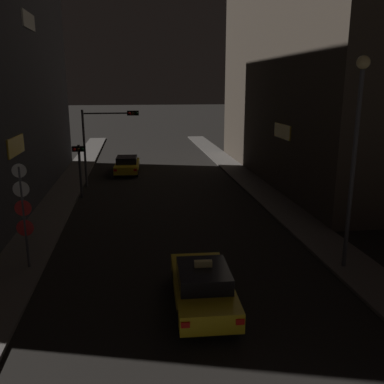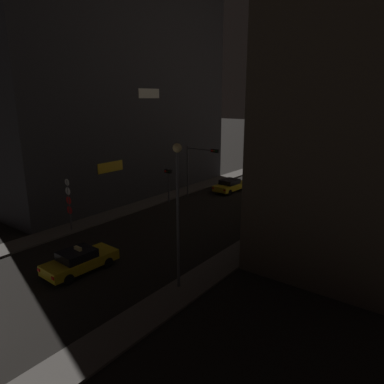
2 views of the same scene
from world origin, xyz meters
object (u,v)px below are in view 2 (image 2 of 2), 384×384
at_px(far_car, 230,185).
at_px(sign_pole_left, 69,201).
at_px(taxi, 80,260).
at_px(street_lamp_near_block, 178,197).
at_px(traffic_light_overhead, 199,161).
at_px(traffic_light_left_kerb, 168,178).

relative_size(far_car, sign_pole_left, 1.12).
xyz_separation_m(taxi, street_lamp_near_block, (5.92, 2.07, 4.48)).
distance_m(taxi, traffic_light_overhead, 18.13).
bearing_deg(sign_pole_left, traffic_light_left_kerb, 85.71).
relative_size(sign_pole_left, street_lamp_near_block, 0.52).
relative_size(traffic_light_overhead, sign_pole_left, 1.31).
distance_m(traffic_light_left_kerb, sign_pole_left, 10.70).
relative_size(traffic_light_overhead, traffic_light_left_kerb, 1.58).
distance_m(taxi, far_car, 21.66).
height_order(traffic_light_overhead, street_lamp_near_block, street_lamp_near_block).
xyz_separation_m(traffic_light_overhead, sign_pole_left, (-2.24, -13.75, -1.41)).
relative_size(taxi, traffic_light_overhead, 0.84).
height_order(far_car, traffic_light_left_kerb, traffic_light_left_kerb).
distance_m(sign_pole_left, street_lamp_near_block, 12.56).
bearing_deg(traffic_light_left_kerb, taxi, -69.28).
distance_m(far_car, street_lamp_near_block, 21.69).
relative_size(far_car, street_lamp_near_block, 0.58).
bearing_deg(far_car, traffic_light_overhead, -108.36).
bearing_deg(street_lamp_near_block, traffic_light_left_kerb, 132.79).
xyz_separation_m(taxi, traffic_light_left_kerb, (-5.42, 14.33, 1.71)).
bearing_deg(traffic_light_overhead, sign_pole_left, -99.24).
relative_size(taxi, street_lamp_near_block, 0.58).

